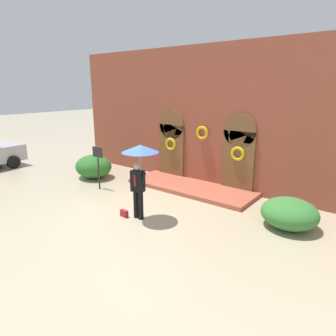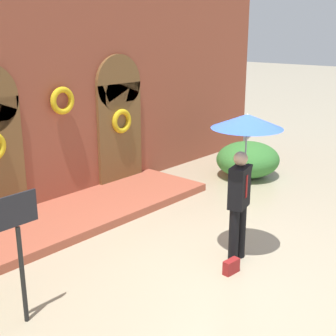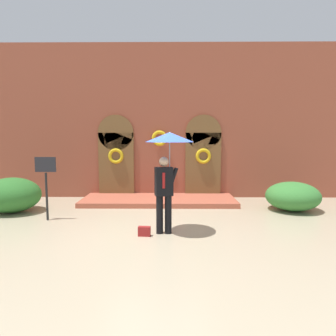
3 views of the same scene
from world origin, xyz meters
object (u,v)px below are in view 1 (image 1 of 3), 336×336
(handbag, at_px, (124,213))
(shrub_right, at_px, (289,213))
(sign_post, at_px, (98,161))
(person_with_umbrella, at_px, (140,160))
(shrub_left, at_px, (94,167))

(handbag, bearing_deg, shrub_right, 34.19)
(sign_post, height_order, shrub_right, sign_post)
(person_with_umbrella, bearing_deg, shrub_left, 157.58)
(shrub_left, distance_m, shrub_right, 8.53)
(sign_post, xyz_separation_m, shrub_left, (-1.43, 0.86, -0.64))
(handbag, relative_size, shrub_right, 0.17)
(person_with_umbrella, height_order, sign_post, person_with_umbrella)
(person_with_umbrella, bearing_deg, shrub_right, 30.57)
(sign_post, bearing_deg, handbag, -25.01)
(sign_post, xyz_separation_m, shrub_right, (7.10, 1.17, -0.72))
(person_with_umbrella, xyz_separation_m, shrub_right, (3.81, 2.25, -1.47))
(person_with_umbrella, distance_m, shrub_right, 4.66)
(shrub_right, bearing_deg, shrub_left, -177.95)
(shrub_left, xyz_separation_m, shrub_right, (8.52, 0.30, -0.08))
(person_with_umbrella, distance_m, sign_post, 3.54)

